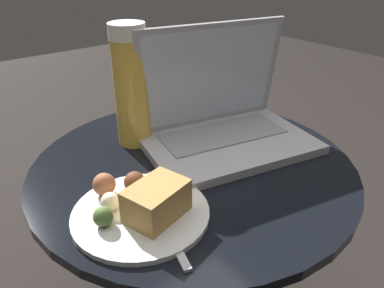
% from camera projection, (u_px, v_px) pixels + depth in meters
% --- Properties ---
extents(table, '(0.64, 0.64, 0.50)m').
position_uv_depth(table, '(193.00, 211.00, 0.80)').
color(table, '#515156').
rests_on(table, ground_plane).
extents(napkin, '(0.19, 0.15, 0.00)m').
position_uv_depth(napkin, '(142.00, 205.00, 0.62)').
color(napkin, '#B7332D').
rests_on(napkin, table).
extents(laptop, '(0.39, 0.30, 0.25)m').
position_uv_depth(laptop, '(223.00, 120.00, 0.80)').
color(laptop, '#B2B2B7').
rests_on(laptop, table).
extents(beer_glass, '(0.07, 0.07, 0.25)m').
position_uv_depth(beer_glass, '(131.00, 86.00, 0.77)').
color(beer_glass, gold).
rests_on(beer_glass, table).
extents(snack_plate, '(0.22, 0.22, 0.06)m').
position_uv_depth(snack_plate, '(142.00, 205.00, 0.59)').
color(snack_plate, silver).
rests_on(snack_plate, table).
extents(fork, '(0.07, 0.19, 0.00)m').
position_uv_depth(fork, '(162.00, 220.00, 0.59)').
color(fork, silver).
rests_on(fork, table).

